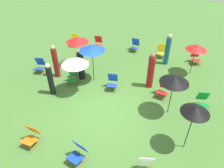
{
  "coord_description": "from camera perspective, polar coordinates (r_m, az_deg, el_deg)",
  "views": [
    {
      "loc": [
        2.45,
        -6.41,
        6.48
      ],
      "look_at": [
        0.0,
        1.2,
        0.5
      ],
      "focal_mm": 33.47,
      "sensor_mm": 36.0,
      "label": 1
    }
  ],
  "objects": [
    {
      "name": "deckchair_9",
      "position": [
        7.23,
        9.25,
        -21.67
      ],
      "size": [
        0.64,
        0.85,
        0.83
      ],
      "rotation": [
        0.0,
        0.0,
        0.24
      ],
      "color": "olive",
      "rests_on": "ground"
    },
    {
      "name": "deckchair_2",
      "position": [
        13.87,
        6.28,
        10.44
      ],
      "size": [
        0.52,
        0.78,
        0.83
      ],
      "rotation": [
        0.0,
        0.0,
        -0.05
      ],
      "color": "olive",
      "rests_on": "ground"
    },
    {
      "name": "umbrella_0",
      "position": [
        11.77,
        -9.46,
        11.96
      ],
      "size": [
        1.24,
        1.24,
        1.79
      ],
      "color": "black",
      "rests_on": "ground"
    },
    {
      "name": "deckchair_0",
      "position": [
        13.44,
        13.33,
        8.72
      ],
      "size": [
        0.55,
        0.8,
        0.83
      ],
      "rotation": [
        0.0,
        0.0,
        0.1
      ],
      "color": "olive",
      "rests_on": "ground"
    },
    {
      "name": "umbrella_1",
      "position": [
        10.16,
        -5.48,
        9.65
      ],
      "size": [
        1.27,
        1.27,
        1.98
      ],
      "color": "black",
      "rests_on": "ground"
    },
    {
      "name": "deckchair_5",
      "position": [
        8.43,
        -21.19,
        -13.06
      ],
      "size": [
        0.53,
        0.79,
        0.83
      ],
      "rotation": [
        0.0,
        0.0,
        -0.07
      ],
      "color": "olive",
      "rests_on": "ground"
    },
    {
      "name": "umbrella_4",
      "position": [
        8.48,
        16.72,
        1.03
      ],
      "size": [
        1.16,
        1.16,
        1.86
      ],
      "color": "black",
      "rests_on": "ground"
    },
    {
      "name": "deckchair_11",
      "position": [
        14.19,
        -3.86,
        11.21
      ],
      "size": [
        0.57,
        0.81,
        0.83
      ],
      "rotation": [
        0.0,
        0.0,
        0.13
      ],
      "color": "olive",
      "rests_on": "ground"
    },
    {
      "name": "deckchair_4",
      "position": [
        7.54,
        -9.3,
        -18.08
      ],
      "size": [
        0.67,
        0.86,
        0.83
      ],
      "rotation": [
        0.0,
        0.0,
        -0.28
      ],
      "color": "olive",
      "rests_on": "ground"
    },
    {
      "name": "deckchair_10",
      "position": [
        10.33,
        0.09,
        0.54
      ],
      "size": [
        0.58,
        0.82,
        0.83
      ],
      "rotation": [
        0.0,
        0.0,
        0.15
      ],
      "color": "olive",
      "rests_on": "ground"
    },
    {
      "name": "umbrella_5",
      "position": [
        7.16,
        21.88,
        -6.57
      ],
      "size": [
        0.94,
        0.94,
        2.01
      ],
      "color": "black",
      "rests_on": "ground"
    },
    {
      "name": "umbrella_3",
      "position": [
        11.66,
        22.12,
        9.35
      ],
      "size": [
        1.07,
        1.07,
        1.77
      ],
      "color": "black",
      "rests_on": "ground"
    },
    {
      "name": "person_4",
      "position": [
        10.33,
        10.56,
        3.41
      ],
      "size": [
        0.35,
        0.35,
        1.9
      ],
      "rotation": [
        0.0,
        0.0,
        4.65
      ],
      "color": "maroon",
      "rests_on": "ground"
    },
    {
      "name": "umbrella_2",
      "position": [
        9.52,
        -10.11,
        5.81
      ],
      "size": [
        1.25,
        1.25,
        1.77
      ],
      "color": "black",
      "rests_on": "ground"
    },
    {
      "name": "deckchair_14",
      "position": [
        10.04,
        23.48,
        -4.35
      ],
      "size": [
        0.61,
        0.84,
        0.83
      ],
      "rotation": [
        0.0,
        0.0,
        0.19
      ],
      "color": "olive",
      "rests_on": "ground"
    },
    {
      "name": "ground_plane",
      "position": [
        9.44,
        -2.25,
        -6.6
      ],
      "size": [
        40.0,
        40.0,
        0.0
      ],
      "primitive_type": "plane",
      "color": "#477A33"
    },
    {
      "name": "deckchair_8",
      "position": [
        10.9,
        -10.74,
        1.97
      ],
      "size": [
        0.56,
        0.81,
        0.83
      ],
      "rotation": [
        0.0,
        0.0,
        0.11
      ],
      "color": "olive",
      "rests_on": "ground"
    },
    {
      "name": "deckchair_6",
      "position": [
        14.73,
        -10.2,
        11.71
      ],
      "size": [
        0.49,
        0.77,
        0.83
      ],
      "rotation": [
        0.0,
        0.0,
        -0.01
      ],
      "color": "olive",
      "rests_on": "ground"
    },
    {
      "name": "person_2",
      "position": [
        10.14,
        -16.47,
        1.16
      ],
      "size": [
        0.37,
        0.37,
        1.69
      ],
      "rotation": [
        0.0,
        0.0,
        2.44
      ],
      "color": "black",
      "rests_on": "ground"
    },
    {
      "name": "person_0",
      "position": [
        11.34,
        -15.16,
        5.78
      ],
      "size": [
        0.4,
        0.4,
        1.83
      ],
      "rotation": [
        0.0,
        0.0,
        5.31
      ],
      "color": "maroon",
      "rests_on": "ground"
    },
    {
      "name": "person_1",
      "position": [
        12.49,
        14.91,
        8.96
      ],
      "size": [
        0.37,
        0.37,
        1.86
      ],
      "rotation": [
        0.0,
        0.0,
        1.88
      ],
      "color": "#195972",
      "rests_on": "ground"
    },
    {
      "name": "deckchair_12",
      "position": [
        10.17,
        13.82,
        -1.41
      ],
      "size": [
        0.61,
        0.84,
        0.83
      ],
      "rotation": [
        0.0,
        0.0,
        -0.19
      ],
      "color": "olive",
      "rests_on": "ground"
    },
    {
      "name": "deckchair_7",
      "position": [
        13.36,
        21.91,
        6.79
      ],
      "size": [
        0.67,
        0.86,
        0.83
      ],
      "rotation": [
        0.0,
        0.0,
        0.28
      ],
      "color": "olive",
      "rests_on": "ground"
    },
    {
      "name": "deckchair_1",
      "position": [
        12.29,
        -19.12,
        4.78
      ],
      "size": [
        0.63,
        0.85,
        0.83
      ],
      "rotation": [
        0.0,
        0.0,
        0.22
      ],
      "color": "olive",
      "rests_on": "ground"
    },
    {
      "name": "person_3",
      "position": [
        10.94,
        -8.51,
        5.09
      ],
      "size": [
        0.38,
        0.38,
        1.72
      ],
      "rotation": [
        0.0,
        0.0,
        1.45
      ],
      "color": "black",
      "rests_on": "ground"
    }
  ]
}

